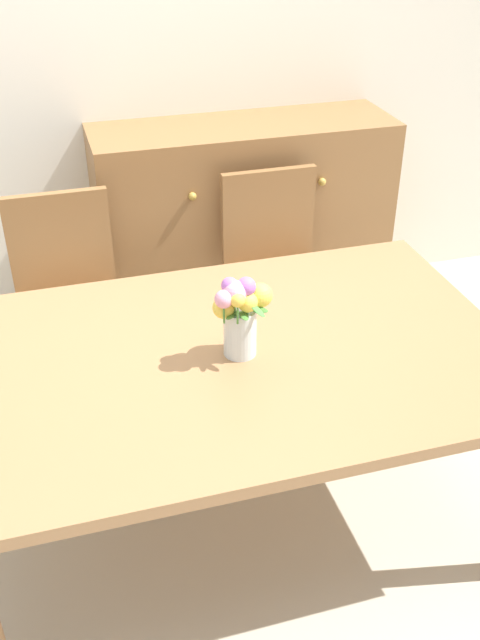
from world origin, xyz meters
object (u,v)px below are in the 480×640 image
object	(u,v)px
chair_left	(67,289)
dresser	(244,225)
flower_vase	(240,313)
dining_table	(232,371)
chair_right	(275,261)

from	to	relation	value
chair_left	dresser	world-z (taller)	dresser
dresser	flower_vase	bearing A→B (deg)	-106.86
dining_table	dresser	distance (m)	1.41
dining_table	flower_vase	xyz separation A→B (m)	(0.02, -0.02, 0.23)
dining_table	chair_left	bearing A→B (deg)	116.50
chair_right	dresser	bearing A→B (deg)	-87.40
dining_table	chair_right	xyz separation A→B (m)	(0.45, 0.90, -0.13)
chair_right	flower_vase	xyz separation A→B (m)	(-0.43, -0.93, 0.36)
dresser	flower_vase	xyz separation A→B (m)	(-0.41, -1.35, 0.38)
chair_left	dresser	bearing A→B (deg)	-154.12
flower_vase	dining_table	bearing A→B (deg)	129.31
dining_table	chair_left	distance (m)	1.02
dining_table	flower_vase	world-z (taller)	flower_vase
dining_table	dresser	bearing A→B (deg)	72.06
dresser	flower_vase	distance (m)	1.46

